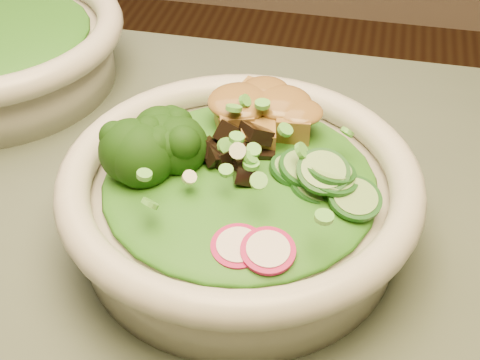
# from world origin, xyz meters

# --- Properties ---
(salad_bowl) EXTENTS (0.27, 0.27, 0.07)m
(salad_bowl) POSITION_xyz_m (0.14, 0.09, 0.79)
(salad_bowl) COLOR beige
(salad_bowl) RESTS_ON dining_table
(lettuce_bed) EXTENTS (0.21, 0.21, 0.02)m
(lettuce_bed) POSITION_xyz_m (0.14, 0.09, 0.81)
(lettuce_bed) COLOR #1F5C13
(lettuce_bed) RESTS_ON salad_bowl
(broccoli_florets) EXTENTS (0.09, 0.08, 0.04)m
(broccoli_florets) POSITION_xyz_m (0.08, 0.08, 0.83)
(broccoli_florets) COLOR black
(broccoli_florets) RESTS_ON salad_bowl
(radish_slices) EXTENTS (0.11, 0.05, 0.02)m
(radish_slices) POSITION_xyz_m (0.15, 0.02, 0.82)
(radish_slices) COLOR #A40C47
(radish_slices) RESTS_ON salad_bowl
(cucumber_slices) EXTENTS (0.08, 0.08, 0.04)m
(cucumber_slices) POSITION_xyz_m (0.21, 0.09, 0.82)
(cucumber_slices) COLOR #7CA75C
(cucumber_slices) RESTS_ON salad_bowl
(mushroom_heap) EXTENTS (0.08, 0.08, 0.04)m
(mushroom_heap) POSITION_xyz_m (0.14, 0.10, 0.83)
(mushroom_heap) COLOR black
(mushroom_heap) RESTS_ON salad_bowl
(tofu_cubes) EXTENTS (0.10, 0.07, 0.04)m
(tofu_cubes) POSITION_xyz_m (0.14, 0.15, 0.82)
(tofu_cubes) COLOR brown
(tofu_cubes) RESTS_ON salad_bowl
(peanut_sauce) EXTENTS (0.07, 0.06, 0.02)m
(peanut_sauce) POSITION_xyz_m (0.14, 0.15, 0.84)
(peanut_sauce) COLOR brown
(peanut_sauce) RESTS_ON tofu_cubes
(scallion_garnish) EXTENTS (0.20, 0.20, 0.02)m
(scallion_garnish) POSITION_xyz_m (0.14, 0.09, 0.84)
(scallion_garnish) COLOR #59B740
(scallion_garnish) RESTS_ON salad_bowl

